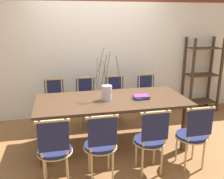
# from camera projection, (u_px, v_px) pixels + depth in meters

# --- Properties ---
(ground_plane) EXTENTS (16.00, 16.00, 0.00)m
(ground_plane) POSITION_uv_depth(u_px,v_px,m) (112.00, 144.00, 3.96)
(ground_plane) COLOR olive
(wall_rear) EXTENTS (12.00, 0.06, 3.20)m
(wall_rear) POSITION_uv_depth(u_px,v_px,m) (97.00, 35.00, 4.80)
(wall_rear) COLOR white
(wall_rear) RESTS_ON ground_plane
(dining_table) EXTENTS (2.26, 1.03, 0.74)m
(dining_table) POSITION_uv_depth(u_px,v_px,m) (112.00, 105.00, 3.78)
(dining_table) COLOR #4C3321
(dining_table) RESTS_ON ground_plane
(chair_near_leftend) EXTENTS (0.41, 0.41, 0.88)m
(chair_near_leftend) POSITION_uv_depth(u_px,v_px,m) (55.00, 148.00, 2.85)
(chair_near_leftend) COLOR #1E234C
(chair_near_leftend) RESTS_ON ground_plane
(chair_near_left) EXTENTS (0.41, 0.41, 0.88)m
(chair_near_left) POSITION_uv_depth(u_px,v_px,m) (101.00, 143.00, 2.96)
(chair_near_left) COLOR #1E234C
(chair_near_left) RESTS_ON ground_plane
(chair_near_center) EXTENTS (0.41, 0.41, 0.88)m
(chair_near_center) POSITION_uv_depth(u_px,v_px,m) (151.00, 138.00, 3.09)
(chair_near_center) COLOR #1E234C
(chair_near_center) RESTS_ON ground_plane
(chair_near_right) EXTENTS (0.41, 0.41, 0.88)m
(chair_near_right) POSITION_uv_depth(u_px,v_px,m) (193.00, 134.00, 3.21)
(chair_near_right) COLOR #1E234C
(chair_near_right) RESTS_ON ground_plane
(chair_far_leftend) EXTENTS (0.41, 0.41, 0.88)m
(chair_far_leftend) POSITION_uv_depth(u_px,v_px,m) (55.00, 102.00, 4.44)
(chair_far_leftend) COLOR #1E234C
(chair_far_leftend) RESTS_ON ground_plane
(chair_far_left) EXTENTS (0.41, 0.41, 0.88)m
(chair_far_left) POSITION_uv_depth(u_px,v_px,m) (86.00, 99.00, 4.55)
(chair_far_left) COLOR #1E234C
(chair_far_left) RESTS_ON ground_plane
(chair_far_center) EXTENTS (0.41, 0.41, 0.88)m
(chair_far_center) POSITION_uv_depth(u_px,v_px,m) (116.00, 97.00, 4.67)
(chair_far_center) COLOR #1E234C
(chair_far_center) RESTS_ON ground_plane
(chair_far_right) EXTENTS (0.41, 0.41, 0.88)m
(chair_far_right) POSITION_uv_depth(u_px,v_px,m) (147.00, 95.00, 4.80)
(chair_far_right) COLOR #1E234C
(chair_far_right) RESTS_ON ground_plane
(vase_centerpiece) EXTENTS (0.43, 0.43, 0.75)m
(vase_centerpiece) POSITION_uv_depth(u_px,v_px,m) (107.00, 92.00, 3.68)
(vase_centerpiece) COLOR silver
(vase_centerpiece) RESTS_ON dining_table
(book_stack) EXTENTS (0.24, 0.19, 0.05)m
(book_stack) POSITION_uv_depth(u_px,v_px,m) (141.00, 97.00, 3.77)
(book_stack) COLOR #1E6B4C
(book_stack) RESTS_ON dining_table
(shelving_rack) EXTENTS (0.68, 0.40, 1.55)m
(shelving_rack) POSITION_uv_depth(u_px,v_px,m) (202.00, 75.00, 5.23)
(shelving_rack) COLOR #422D1E
(shelving_rack) RESTS_ON ground_plane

